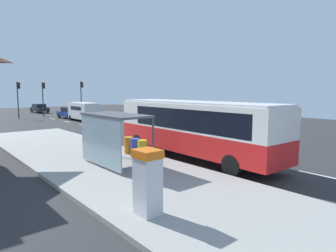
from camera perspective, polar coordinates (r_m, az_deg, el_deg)
ground_plane at (r=28.70m, az=-12.45°, el=-0.88°), size 56.00×92.00×0.04m
sidewalk_platform at (r=15.30m, az=-12.57°, el=-7.28°), size 6.20×30.00×0.18m
lane_stripe_seg_0 at (r=14.94m, az=28.02°, el=-8.62°), size 0.16×2.20×0.01m
lane_stripe_seg_1 at (r=17.32m, az=12.42°, el=-5.89°), size 0.16×2.20×0.01m
lane_stripe_seg_2 at (r=20.66m, az=1.31°, el=-3.65°), size 0.16×2.20×0.01m
lane_stripe_seg_3 at (r=24.57m, az=-6.46°, el=-1.99°), size 0.16×2.20×0.01m
lane_stripe_seg_4 at (r=28.81m, az=-12.01°, el=-0.78°), size 0.16×2.20×0.01m
lane_stripe_seg_5 at (r=33.27m, az=-16.11°, el=0.12°), size 0.16×2.20×0.01m
lane_stripe_seg_6 at (r=37.87m, az=-19.22°, el=0.80°), size 0.16×2.20×0.01m
lane_stripe_seg_7 at (r=42.55m, az=-21.66°, el=1.33°), size 0.16×2.20×0.01m
bus at (r=16.37m, az=4.85°, el=0.03°), size 2.86×11.08×3.21m
white_van at (r=37.86m, az=-16.17°, el=2.94°), size 2.08×5.23×2.30m
sedan_near at (r=54.87m, az=-23.83°, el=3.21°), size 2.00×4.48×1.52m
sedan_far at (r=42.32m, az=-18.67°, el=2.50°), size 2.04×4.49×1.52m
ticket_machine at (r=8.67m, az=-4.00°, el=-10.76°), size 0.66×0.76×1.94m
recycling_bin_yellow at (r=15.99m, az=-4.99°, el=-4.45°), size 0.52×0.52×0.95m
recycling_bin_blue at (r=16.55m, az=-6.39°, el=-4.07°), size 0.52×0.52×0.95m
recycling_bin_orange at (r=17.13m, az=-7.70°, el=-3.72°), size 0.52×0.52×0.95m
traffic_light_near_side at (r=46.31m, az=-16.53°, el=6.19°), size 0.49×0.28×5.16m
traffic_light_far_side at (r=44.32m, az=-27.21°, el=5.54°), size 0.49×0.28×4.97m
traffic_light_median at (r=46.02m, az=-23.19°, el=5.79°), size 0.49×0.28×5.00m
bus_shelter at (r=14.24m, az=-11.32°, el=-0.09°), size 1.80×4.00×2.50m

